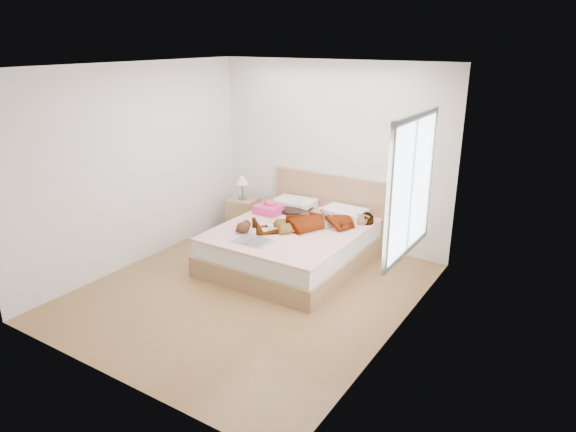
{
  "coord_description": "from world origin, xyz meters",
  "views": [
    {
      "loc": [
        3.34,
        -4.42,
        2.88
      ],
      "look_at": [
        0.0,
        0.85,
        0.7
      ],
      "focal_mm": 32.0,
      "sensor_mm": 36.0,
      "label": 1
    }
  ],
  "objects_px": {
    "phone": "(299,200)",
    "bed": "(295,242)",
    "woman": "(316,219)",
    "towel": "(269,208)",
    "coffee_mug": "(271,228)",
    "magazine": "(251,241)",
    "nightstand": "(243,212)",
    "plush_toy": "(244,227)"
  },
  "relations": [
    {
      "from": "phone",
      "to": "coffee_mug",
      "type": "xyz_separation_m",
      "value": [
        0.09,
        -0.85,
        -0.14
      ]
    },
    {
      "from": "woman",
      "to": "magazine",
      "type": "distance_m",
      "value": 0.97
    },
    {
      "from": "towel",
      "to": "woman",
      "type": "bearing_deg",
      "value": -8.1
    },
    {
      "from": "bed",
      "to": "plush_toy",
      "type": "bearing_deg",
      "value": -127.4
    },
    {
      "from": "coffee_mug",
      "to": "nightstand",
      "type": "relative_size",
      "value": 0.12
    },
    {
      "from": "magazine",
      "to": "plush_toy",
      "type": "relative_size",
      "value": 1.8
    },
    {
      "from": "bed",
      "to": "nightstand",
      "type": "distance_m",
      "value": 1.41
    },
    {
      "from": "coffee_mug",
      "to": "magazine",
      "type": "bearing_deg",
      "value": -90.43
    },
    {
      "from": "plush_toy",
      "to": "magazine",
      "type": "bearing_deg",
      "value": -36.52
    },
    {
      "from": "towel",
      "to": "coffee_mug",
      "type": "distance_m",
      "value": 0.71
    },
    {
      "from": "phone",
      "to": "plush_toy",
      "type": "distance_m",
      "value": 1.1
    },
    {
      "from": "towel",
      "to": "phone",
      "type": "bearing_deg",
      "value": 39.83
    },
    {
      "from": "nightstand",
      "to": "magazine",
      "type": "bearing_deg",
      "value": -49.23
    },
    {
      "from": "towel",
      "to": "nightstand",
      "type": "xyz_separation_m",
      "value": [
        -0.71,
        0.32,
        -0.29
      ]
    },
    {
      "from": "towel",
      "to": "coffee_mug",
      "type": "bearing_deg",
      "value": -53.29
    },
    {
      "from": "woman",
      "to": "bed",
      "type": "distance_m",
      "value": 0.44
    },
    {
      "from": "woman",
      "to": "magazine",
      "type": "xyz_separation_m",
      "value": [
        -0.41,
        -0.87,
        -0.1
      ]
    },
    {
      "from": "woman",
      "to": "plush_toy",
      "type": "distance_m",
      "value": 0.96
    },
    {
      "from": "coffee_mug",
      "to": "bed",
      "type": "bearing_deg",
      "value": 64.91
    },
    {
      "from": "woman",
      "to": "towel",
      "type": "relative_size",
      "value": 4.37
    },
    {
      "from": "bed",
      "to": "phone",
      "type": "bearing_deg",
      "value": 116.27
    },
    {
      "from": "coffee_mug",
      "to": "plush_toy",
      "type": "distance_m",
      "value": 0.35
    },
    {
      "from": "woman",
      "to": "plush_toy",
      "type": "relative_size",
      "value": 6.17
    },
    {
      "from": "phone",
      "to": "bed",
      "type": "height_order",
      "value": "bed"
    },
    {
      "from": "towel",
      "to": "plush_toy",
      "type": "height_order",
      "value": "towel"
    },
    {
      "from": "phone",
      "to": "magazine",
      "type": "distance_m",
      "value": 1.29
    },
    {
      "from": "magazine",
      "to": "nightstand",
      "type": "bearing_deg",
      "value": 130.77
    },
    {
      "from": "woman",
      "to": "bed",
      "type": "relative_size",
      "value": 0.8
    },
    {
      "from": "phone",
      "to": "bed",
      "type": "relative_size",
      "value": 0.05
    },
    {
      "from": "woman",
      "to": "plush_toy",
      "type": "height_order",
      "value": "woman"
    },
    {
      "from": "magazine",
      "to": "nightstand",
      "type": "distance_m",
      "value": 1.75
    },
    {
      "from": "towel",
      "to": "plush_toy",
      "type": "xyz_separation_m",
      "value": [
        0.16,
        -0.79,
        -0.0
      ]
    },
    {
      "from": "phone",
      "to": "bed",
      "type": "distance_m",
      "value": 0.7
    },
    {
      "from": "towel",
      "to": "nightstand",
      "type": "distance_m",
      "value": 0.83
    },
    {
      "from": "phone",
      "to": "nightstand",
      "type": "relative_size",
      "value": 0.1
    },
    {
      "from": "phone",
      "to": "coffee_mug",
      "type": "height_order",
      "value": "phone"
    },
    {
      "from": "woman",
      "to": "towel",
      "type": "distance_m",
      "value": 0.85
    },
    {
      "from": "plush_toy",
      "to": "nightstand",
      "type": "xyz_separation_m",
      "value": [
        -0.87,
        1.12,
        -0.28
      ]
    },
    {
      "from": "woman",
      "to": "phone",
      "type": "xyz_separation_m",
      "value": [
        -0.5,
        0.4,
        0.07
      ]
    },
    {
      "from": "woman",
      "to": "bed",
      "type": "bearing_deg",
      "value": -111.68
    },
    {
      "from": "phone",
      "to": "towel",
      "type": "xyz_separation_m",
      "value": [
        -0.34,
        -0.28,
        -0.1
      ]
    },
    {
      "from": "phone",
      "to": "towel",
      "type": "height_order",
      "value": "phone"
    }
  ]
}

